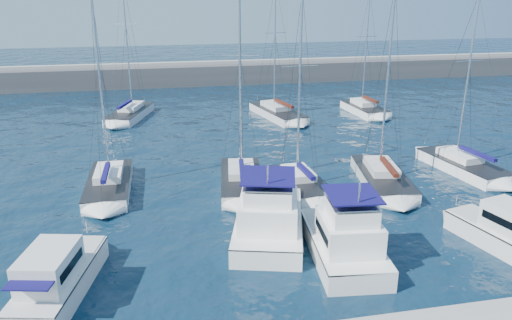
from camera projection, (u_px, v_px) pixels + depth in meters
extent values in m
plane|color=black|center=(318.00, 227.00, 31.57)|extent=(220.00, 220.00, 0.00)
cube|color=#424244|center=(216.00, 76.00, 79.41)|extent=(160.00, 6.00, 4.00)
cube|color=gray|center=(215.00, 63.00, 78.69)|extent=(160.00, 1.20, 0.50)
cube|color=silver|center=(61.00, 285.00, 24.68)|extent=(4.04, 7.68, 1.60)
cube|color=#262628|center=(59.00, 272.00, 24.44)|extent=(4.08, 7.69, 0.08)
cube|color=silver|center=(49.00, 266.00, 23.32)|extent=(2.81, 3.77, 1.60)
cube|color=black|center=(49.00, 265.00, 23.29)|extent=(2.70, 3.12, 0.45)
cube|color=#110D4C|center=(36.00, 276.00, 21.95)|extent=(2.43, 2.61, 0.07)
cube|color=white|center=(269.00, 227.00, 30.69)|extent=(6.12, 9.54, 1.60)
cube|color=#262628|center=(269.00, 216.00, 30.45)|extent=(6.20, 9.56, 0.08)
cube|color=white|center=(268.00, 211.00, 29.16)|extent=(4.30, 4.82, 1.60)
cube|color=black|center=(268.00, 209.00, 29.13)|extent=(4.15, 4.05, 0.45)
cube|color=white|center=(268.00, 192.00, 28.56)|extent=(3.33, 3.46, 0.90)
cube|color=#110D4C|center=(269.00, 176.00, 28.23)|extent=(3.76, 3.94, 0.08)
cube|color=white|center=(343.00, 249.00, 28.05)|extent=(4.26, 8.05, 1.60)
cube|color=#262628|center=(343.00, 238.00, 27.81)|extent=(4.33, 8.06, 0.08)
cube|color=white|center=(349.00, 232.00, 26.64)|extent=(3.31, 3.87, 1.60)
cube|color=black|center=(349.00, 230.00, 26.62)|extent=(3.29, 3.17, 0.45)
cube|color=white|center=(351.00, 212.00, 26.05)|extent=(2.61, 2.74, 0.90)
cube|color=#110D4C|center=(353.00, 194.00, 25.72)|extent=(2.94, 3.13, 0.08)
cube|color=silver|center=(495.00, 238.00, 29.33)|extent=(3.57, 6.20, 1.60)
cube|color=#262628|center=(497.00, 227.00, 29.09)|extent=(3.61, 6.21, 0.08)
cube|color=silver|center=(510.00, 218.00, 28.20)|extent=(2.52, 3.08, 1.60)
cube|color=black|center=(510.00, 217.00, 28.17)|extent=(2.44, 2.56, 0.45)
cube|color=white|center=(109.00, 187.00, 37.15)|extent=(3.10, 8.60, 1.30)
cube|color=#262628|center=(109.00, 179.00, 36.94)|extent=(3.16, 8.60, 0.06)
cube|color=white|center=(109.00, 172.00, 37.33)|extent=(2.00, 3.77, 0.55)
cylinder|color=silver|center=(100.00, 82.00, 35.42)|extent=(0.18, 0.18, 13.15)
cylinder|color=silver|center=(106.00, 174.00, 35.46)|extent=(0.17, 4.28, 0.12)
cube|color=#110D4C|center=(106.00, 173.00, 35.32)|extent=(0.40, 3.86, 0.28)
cube|color=silver|center=(242.00, 183.00, 37.80)|extent=(4.13, 8.62, 1.30)
cube|color=#262628|center=(241.00, 176.00, 37.60)|extent=(4.19, 8.63, 0.06)
cube|color=silver|center=(241.00, 169.00, 37.98)|extent=(2.44, 3.86, 0.55)
cylinder|color=silver|center=(240.00, 75.00, 35.95)|extent=(0.18, 0.18, 13.88)
cylinder|color=silver|center=(242.00, 171.00, 36.14)|extent=(0.70, 4.12, 0.12)
cube|color=#110D4C|center=(242.00, 169.00, 36.00)|extent=(0.87, 3.74, 0.28)
cube|color=white|center=(300.00, 187.00, 37.13)|extent=(3.27, 7.05, 1.30)
cube|color=#262628|center=(300.00, 179.00, 36.93)|extent=(3.33, 7.05, 0.06)
cube|color=white|center=(298.00, 173.00, 37.22)|extent=(2.05, 3.12, 0.55)
cylinder|color=silver|center=(300.00, 84.00, 35.29)|extent=(0.18, 0.18, 12.84)
cylinder|color=silver|center=(305.00, 173.00, 35.70)|extent=(0.31, 3.45, 0.12)
cube|color=#110D4C|center=(306.00, 171.00, 35.56)|extent=(0.52, 3.12, 0.28)
cube|color=silver|center=(382.00, 181.00, 38.37)|extent=(4.63, 9.18, 1.30)
cube|color=#262628|center=(383.00, 173.00, 38.17)|extent=(4.69, 9.19, 0.06)
cube|color=silver|center=(381.00, 167.00, 38.58)|extent=(2.67, 4.14, 0.55)
cylinder|color=silver|center=(388.00, 78.00, 36.66)|extent=(0.18, 0.18, 13.27)
cylinder|color=silver|center=(388.00, 168.00, 36.64)|extent=(0.91, 4.33, 0.12)
cube|color=#42160D|center=(389.00, 167.00, 36.50)|extent=(1.06, 3.94, 0.28)
cube|color=white|center=(463.00, 168.00, 41.09)|extent=(4.24, 8.61, 1.30)
cube|color=#262628|center=(464.00, 161.00, 40.89)|extent=(4.30, 8.62, 0.06)
cube|color=white|center=(460.00, 155.00, 41.24)|extent=(2.48, 3.87, 0.55)
cylinder|color=silver|center=(468.00, 77.00, 39.42)|extent=(0.18, 0.18, 12.46)
cylinder|color=silver|center=(476.00, 155.00, 39.51)|extent=(0.76, 4.09, 0.12)
cube|color=#110D4C|center=(478.00, 154.00, 39.37)|extent=(0.92, 3.72, 0.28)
cube|color=white|center=(130.00, 115.00, 57.98)|extent=(5.57, 9.51, 1.30)
cube|color=#262628|center=(130.00, 110.00, 57.77)|extent=(5.63, 9.53, 0.06)
cube|color=white|center=(131.00, 106.00, 58.20)|extent=(3.05, 4.35, 0.55)
cylinder|color=silver|center=(127.00, 38.00, 55.98)|extent=(0.18, 0.18, 15.13)
cylinder|color=silver|center=(125.00, 105.00, 56.22)|extent=(1.47, 4.34, 0.12)
cube|color=#110D4C|center=(125.00, 104.00, 56.07)|extent=(1.55, 3.98, 0.28)
cube|color=silver|center=(278.00, 115.00, 58.38)|extent=(5.11, 10.05, 1.30)
cube|color=#262628|center=(278.00, 109.00, 58.17)|extent=(5.17, 10.06, 0.06)
cube|color=silver|center=(275.00, 106.00, 58.59)|extent=(2.88, 4.54, 0.55)
cylinder|color=silver|center=(275.00, 45.00, 56.63)|extent=(0.18, 0.18, 13.52)
cylinder|color=silver|center=(283.00, 105.00, 56.64)|extent=(1.16, 4.71, 0.12)
cube|color=#42160D|center=(284.00, 103.00, 56.51)|extent=(1.28, 4.30, 0.28)
cube|color=white|center=(365.00, 111.00, 60.16)|extent=(3.55, 7.65, 1.30)
cube|color=#262628|center=(365.00, 106.00, 59.96)|extent=(3.61, 7.66, 0.06)
cube|color=white|center=(363.00, 102.00, 60.28)|extent=(2.19, 3.40, 0.55)
cylinder|color=silver|center=(366.00, 47.00, 58.41)|extent=(0.18, 0.18, 12.57)
cylinder|color=silver|center=(370.00, 101.00, 58.66)|extent=(0.40, 3.72, 0.12)
cube|color=#42160D|center=(370.00, 99.00, 58.52)|extent=(0.60, 3.37, 0.28)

